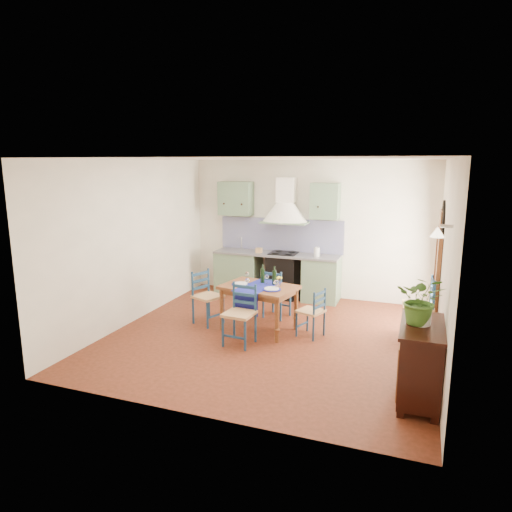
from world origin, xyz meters
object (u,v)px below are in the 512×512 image
Objects in this scene: potted_plant at (421,300)px; chair_near at (240,314)px; dining_table at (259,291)px; sideboard at (420,360)px.

chair_near is at bearing 161.63° from potted_plant.
chair_near is at bearing -95.66° from dining_table.
sideboard is at bearing -18.51° from chair_near.
potted_plant is at bearing -31.20° from dining_table.
potted_plant reaches higher than dining_table.
chair_near is 2.80m from potted_plant.
potted_plant is at bearing -18.37° from chair_near.
dining_table is at bearing 148.85° from sideboard.
sideboard is at bearing -31.15° from dining_table.
sideboard is 0.72m from potted_plant.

